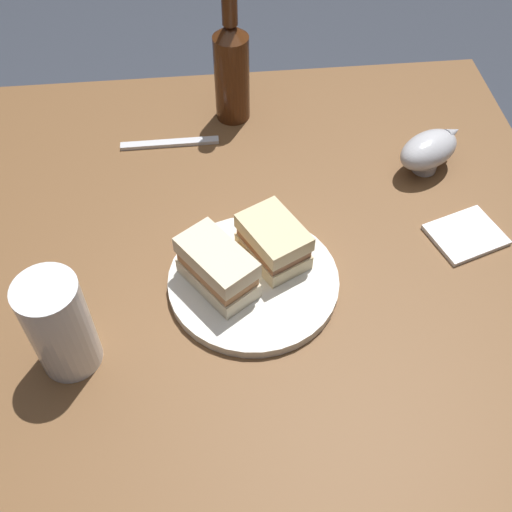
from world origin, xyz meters
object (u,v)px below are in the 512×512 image
at_px(napkin, 467,237).
at_px(fork, 170,143).
at_px(plate, 253,281).
at_px(sandwich_half_left, 274,242).
at_px(cider_bottle, 232,68).
at_px(pint_glass, 61,330).
at_px(gravy_boat, 429,150).
at_px(sandwich_half_right, 217,268).

height_order(napkin, fork, napkin).
xyz_separation_m(plate, sandwich_half_left, (-0.03, -0.04, 0.04)).
height_order(sandwich_half_left, cider_bottle, cider_bottle).
bearing_deg(pint_glass, napkin, -165.61).
xyz_separation_m(gravy_boat, fork, (0.45, -0.11, -0.04)).
bearing_deg(sandwich_half_left, sandwich_half_right, 27.20).
bearing_deg(fork, gravy_boat, -14.19).
relative_size(sandwich_half_left, sandwich_half_right, 0.94).
xyz_separation_m(gravy_boat, cider_bottle, (0.33, -0.18, 0.06)).
distance_m(cider_bottle, fork, 0.18).
bearing_deg(sandwich_half_right, fork, -78.61).
height_order(plate, pint_glass, pint_glass).
bearing_deg(cider_bottle, napkin, 134.48).
bearing_deg(sandwich_half_left, cider_bottle, -84.95).
bearing_deg(sandwich_half_right, cider_bottle, -97.39).
xyz_separation_m(plate, sandwich_half_right, (0.05, 0.00, 0.05)).
bearing_deg(napkin, cider_bottle, -45.52).
bearing_deg(sandwich_half_right, sandwich_half_left, -152.80).
xyz_separation_m(sandwich_half_left, pint_glass, (0.29, 0.14, 0.02)).
xyz_separation_m(napkin, fork, (0.47, -0.28, -0.00)).
distance_m(sandwich_half_left, cider_bottle, 0.38).
relative_size(sandwich_half_right, pint_glass, 0.85).
bearing_deg(napkin, gravy_boat, -82.48).
xyz_separation_m(sandwich_half_right, cider_bottle, (-0.05, -0.42, 0.05)).
bearing_deg(cider_bottle, plate, 89.80).
bearing_deg(fork, plate, -70.53).
bearing_deg(cider_bottle, sandwich_half_left, 95.05).
bearing_deg(sandwich_half_left, gravy_boat, -147.50).
bearing_deg(pint_glass, cider_bottle, -117.12).
height_order(pint_glass, fork, pint_glass).
distance_m(sandwich_half_left, napkin, 0.32).
relative_size(plate, sandwich_half_right, 1.90).
height_order(plate, sandwich_half_right, sandwich_half_right).
relative_size(cider_bottle, napkin, 2.41).
xyz_separation_m(cider_bottle, napkin, (-0.35, 0.35, -0.10)).
bearing_deg(gravy_boat, fork, -13.88).
relative_size(sandwich_half_right, napkin, 1.22).
bearing_deg(gravy_boat, napkin, 97.52).
bearing_deg(cider_bottle, pint_glass, 62.88).
bearing_deg(sandwich_half_right, gravy_boat, -148.66).
relative_size(plate, fork, 1.42).
bearing_deg(cider_bottle, fork, 31.15).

